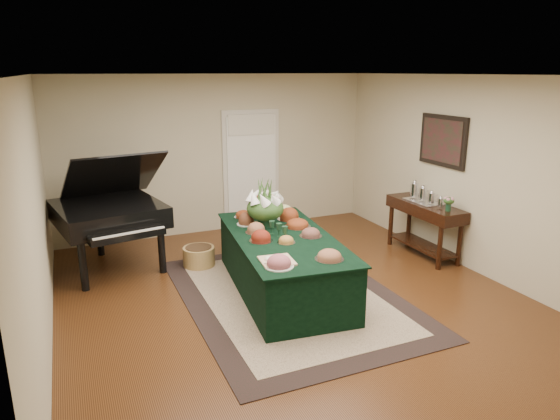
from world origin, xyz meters
name	(u,v)px	position (x,y,z in m)	size (l,w,h in m)	color
ground	(289,296)	(0.00, 0.00, 0.00)	(6.00, 6.00, 0.00)	black
area_rug	(290,296)	(-0.01, -0.02, 0.01)	(2.53, 3.55, 0.01)	black
kitchen_doorway	(251,171)	(0.60, 2.97, 1.02)	(1.05, 0.07, 2.10)	beige
buffet_table	(283,263)	(-0.01, 0.18, 0.37)	(1.47, 2.65, 0.74)	black
food_platters	(279,228)	(0.03, 0.38, 0.79)	(1.21, 2.26, 0.13)	silver
cutting_board	(276,258)	(-0.42, -0.57, 0.77)	(0.39, 0.39, 0.10)	tan
green_goblets	(279,230)	(-0.07, 0.18, 0.83)	(0.13, 0.35, 0.18)	#153521
floral_centerpiece	(265,204)	(-0.05, 0.68, 1.04)	(0.52, 0.52, 0.52)	#153521
grand_piano	(109,212)	(-1.94, 1.85, 0.83)	(1.65, 1.83, 1.68)	black
wicker_basket	(199,257)	(-0.79, 1.43, 0.14)	(0.46, 0.46, 0.29)	olive
mahogany_sideboard	(425,215)	(2.50, 0.53, 0.64)	(0.45, 1.38, 0.82)	black
tea_service	(425,195)	(2.50, 0.56, 0.94)	(0.34, 0.74, 0.30)	silver
pink_bouquet	(449,201)	(2.49, 0.05, 0.97)	(0.17, 0.17, 0.22)	#153521
wall_painting	(443,141)	(2.72, 0.53, 1.75)	(0.05, 0.95, 0.75)	black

